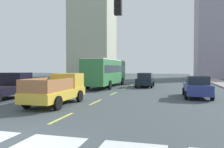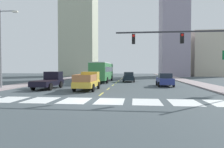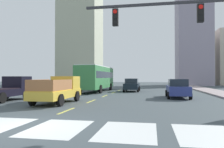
% 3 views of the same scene
% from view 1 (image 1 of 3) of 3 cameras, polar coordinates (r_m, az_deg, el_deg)
% --- Properties ---
extents(sidewalk_left, '(2.93, 110.00, 0.15)m').
position_cam_1_polar(sidewalk_left, '(29.18, -21.63, -2.93)').
color(sidewalk_left, gray).
rests_on(sidewalk_left, ground).
extents(lane_dash_0, '(0.16, 2.40, 0.01)m').
position_cam_1_polar(lane_dash_0, '(10.93, -12.75, -10.92)').
color(lane_dash_0, '#D6CF4E').
rests_on(lane_dash_0, ground).
extents(lane_dash_1, '(0.16, 2.40, 0.01)m').
position_cam_1_polar(lane_dash_1, '(15.46, -4.15, -7.14)').
color(lane_dash_1, '#D6CF4E').
rests_on(lane_dash_1, ground).
extents(lane_dash_2, '(0.16, 2.40, 0.01)m').
position_cam_1_polar(lane_dash_2, '(20.22, 0.42, -5.04)').
color(lane_dash_2, '#D6CF4E').
rests_on(lane_dash_2, ground).
extents(lane_dash_3, '(0.16, 2.40, 0.01)m').
position_cam_1_polar(lane_dash_3, '(25.07, 3.22, -3.72)').
color(lane_dash_3, '#D6CF4E').
rests_on(lane_dash_3, ground).
extents(lane_dash_4, '(0.16, 2.40, 0.01)m').
position_cam_1_polar(lane_dash_4, '(29.97, 5.10, -2.83)').
color(lane_dash_4, '#D6CF4E').
rests_on(lane_dash_4, ground).
extents(lane_dash_5, '(0.16, 2.40, 0.01)m').
position_cam_1_polar(lane_dash_5, '(34.90, 6.45, -2.19)').
color(lane_dash_5, '#D6CF4E').
rests_on(lane_dash_5, ground).
extents(lane_dash_6, '(0.16, 2.40, 0.01)m').
position_cam_1_polar(lane_dash_6, '(39.84, 7.46, -1.71)').
color(lane_dash_6, '#D6CF4E').
rests_on(lane_dash_6, ground).
extents(lane_dash_7, '(0.16, 2.40, 0.01)m').
position_cam_1_polar(lane_dash_7, '(44.80, 8.25, -1.33)').
color(lane_dash_7, '#D6CF4E').
rests_on(lane_dash_7, ground).
extents(pickup_stakebed, '(2.18, 5.20, 1.96)m').
position_cam_1_polar(pickup_stakebed, '(14.99, -13.41, -3.87)').
color(pickup_stakebed, gold).
rests_on(pickup_stakebed, ground).
extents(pickup_dark, '(2.18, 5.20, 1.96)m').
position_cam_1_polar(pickup_dark, '(18.35, -25.54, -3.02)').
color(pickup_dark, black).
rests_on(pickup_dark, ground).
extents(city_bus, '(2.72, 10.80, 3.32)m').
position_cam_1_polar(city_bus, '(26.88, -1.47, 0.81)').
color(city_bus, '#367E44').
rests_on(city_bus, ground).
extents(sedan_near_left, '(2.02, 4.40, 1.72)m').
position_cam_1_polar(sedan_near_left, '(18.78, 20.88, -3.04)').
color(sedan_near_left, navy).
rests_on(sedan_near_left, ground).
extents(sedan_near_right, '(2.02, 4.40, 1.72)m').
position_cam_1_polar(sedan_near_right, '(27.23, 8.45, -1.50)').
color(sedan_near_right, black).
rests_on(sedan_near_right, ground).
extents(tower_tall_centre, '(7.46, 8.97, 31.07)m').
position_cam_1_polar(tower_tall_centre, '(54.99, 24.75, 15.42)').
color(tower_tall_centre, '#978EA1').
rests_on(tower_tall_centre, ground).
extents(block_mid_left, '(10.31, 9.60, 26.09)m').
position_cam_1_polar(block_mid_left, '(58.82, -4.96, 12.18)').
color(block_mid_left, '#AEB499').
rests_on(block_mid_left, ground).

